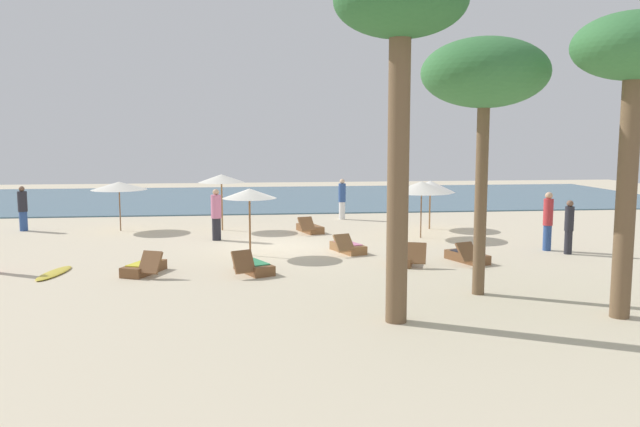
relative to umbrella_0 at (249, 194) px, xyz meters
name	(u,v)px	position (x,y,z in m)	size (l,w,h in m)	color
ground_plane	(276,247)	(0.90, 1.47, -2.00)	(60.00, 60.00, 0.00)	beige
ocean_water	(263,198)	(0.90, 18.47, -1.97)	(48.00, 16.00, 0.06)	#476B7F
umbrella_0	(249,194)	(0.00, 0.00, 0.00)	(1.71, 1.71, 2.16)	brown
umbrella_1	(221,178)	(-1.08, 5.68, 0.10)	(1.85, 1.85, 2.27)	olive
umbrella_2	(422,187)	(6.39, 2.86, -0.09)	(2.23, 2.23, 2.13)	brown
umbrella_3	(430,187)	(7.37, 5.06, -0.25)	(2.03, 2.03, 1.99)	olive
umbrella_4	(119,186)	(-5.15, 5.99, -0.18)	(2.19, 2.19, 1.98)	brown
lounger_0	(310,228)	(2.38, 4.67, -1.83)	(1.06, 1.79, 0.68)	brown
lounger_1	(348,247)	(3.19, 0.20, -1.82)	(1.13, 1.79, 0.69)	olive
lounger_2	(145,268)	(-2.95, -2.37, -1.82)	(1.19, 1.75, 0.73)	brown
lounger_3	(467,256)	(6.55, -1.80, -1.82)	(1.12, 1.78, 0.70)	brown
lounger_5	(404,258)	(4.57, -1.87, -1.82)	(1.10, 1.75, 0.73)	brown
lounger_6	(253,267)	(0.06, -2.60, -1.82)	(1.22, 1.73, 0.74)	brown
person_0	(216,215)	(-1.20, 3.19, -1.05)	(0.42, 0.42, 1.89)	#26262D
person_1	(342,199)	(4.25, 8.41, -1.05)	(0.44, 0.44, 1.86)	white
person_2	(548,220)	(9.88, -0.20, -0.98)	(0.33, 0.33, 1.96)	#2D4C8C
person_3	(23,208)	(-9.02, 6.42, -1.09)	(0.50, 0.50, 1.81)	#2D4C8C
person_4	(569,226)	(10.26, -0.90, -1.09)	(0.38, 0.38, 1.76)	#26262D
palm_1	(634,60)	(7.75, -7.90, 3.37)	(2.51, 2.51, 6.33)	brown
palm_2	(400,18)	(2.95, -7.67, 4.12)	(2.66, 2.66, 7.20)	brown
palm_3	(485,76)	(5.48, -5.63, 3.22)	(2.98, 2.98, 6.11)	brown
surfboard	(54,273)	(-5.44, -2.14, -1.96)	(0.79, 2.00, 0.07)	gold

